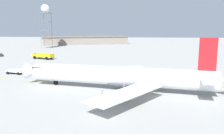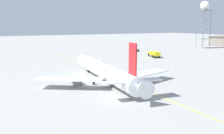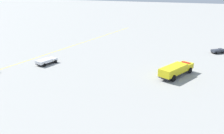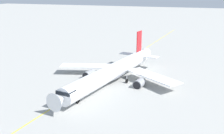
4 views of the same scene
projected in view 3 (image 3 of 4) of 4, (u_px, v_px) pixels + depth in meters
name	position (u px, v px, depth m)	size (l,w,h in m)	color
baggage_truck_truck	(218.00, 51.00, 68.41)	(3.75, 3.70, 1.22)	#232326
fire_tender_truck	(176.00, 69.00, 50.44)	(5.95, 10.37, 2.50)	#232326
pushback_tug_truck	(46.00, 61.00, 58.67)	(3.32, 5.61, 1.30)	#232326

